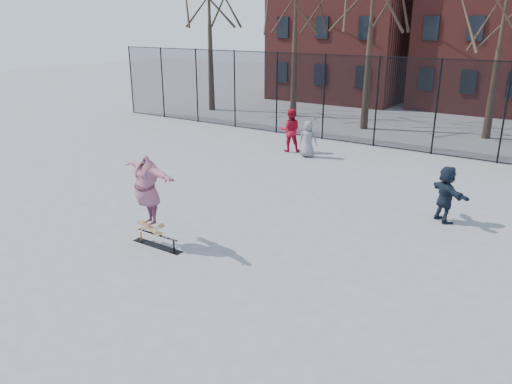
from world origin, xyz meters
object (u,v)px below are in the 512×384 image
Objects in this scene: bystander_grey at (308,139)px; bystander_red at (290,130)px; skateboard at (150,230)px; skater at (148,196)px; skate_rail at (157,241)px; bystander_navy at (446,194)px.

bystander_red is at bearing -35.79° from bystander_grey.
skater reaches higher than skateboard.
skateboard is 0.38× the size of skater.
skater is 9.96m from bystander_grey.
skater is (0.00, -0.00, 0.93)m from skateboard.
skate_rail is 1.90× the size of skateboard.
bystander_grey reaches higher than skate_rail.
skater reaches higher than bystander_red.
skater is (-0.22, -0.00, 1.18)m from skate_rail.
bystander_grey is 7.79m from bystander_navy.
bystander_grey is 1.19m from bystander_red.
bystander_red is at bearing 101.75° from skate_rail.
skate_rail is 8.02m from bystander_navy.
skateboard is 0.50× the size of bystander_navy.
skater reaches higher than skate_rail.
skateboard is 8.16m from bystander_navy.
bystander_red is (-1.93, 10.32, 0.54)m from skateboard.
bystander_grey is at bearing 109.18° from skater.
bystander_navy is at bearing 118.06° from bystander_red.
bystander_navy is (7.70, -4.56, -0.12)m from bystander_red.
bystander_grey is at bearing 94.74° from skateboard.
bystander_navy is (5.77, 5.76, -0.50)m from skater.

